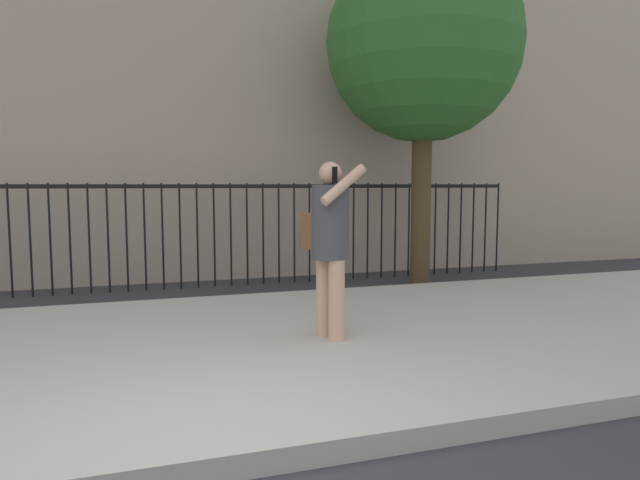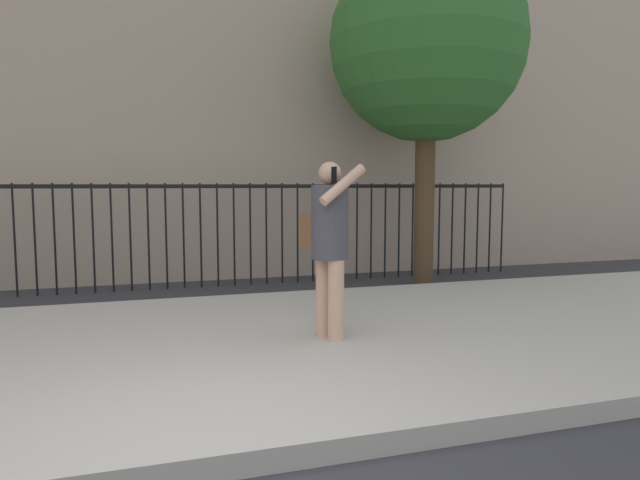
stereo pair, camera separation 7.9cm
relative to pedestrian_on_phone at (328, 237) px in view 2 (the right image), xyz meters
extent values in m
cube|color=#B2ADA3|center=(-1.42, 0.13, -1.02)|extent=(28.00, 4.40, 0.15)
cube|color=tan|center=(-1.42, 6.43, 3.62)|extent=(28.00, 4.00, 9.44)
cube|color=black|center=(-1.42, 3.83, 0.45)|extent=(12.00, 0.04, 0.06)
cylinder|color=black|center=(-3.34, 3.83, -0.30)|extent=(0.03, 0.03, 1.60)
cylinder|color=black|center=(-3.08, 3.83, -0.30)|extent=(0.03, 0.03, 1.60)
cylinder|color=black|center=(-2.83, 3.83, -0.30)|extent=(0.03, 0.03, 1.60)
cylinder|color=black|center=(-2.57, 3.83, -0.30)|extent=(0.03, 0.03, 1.60)
cylinder|color=black|center=(-2.32, 3.83, -0.30)|extent=(0.03, 0.03, 1.60)
cylinder|color=black|center=(-2.06, 3.83, -0.30)|extent=(0.03, 0.03, 1.60)
cylinder|color=black|center=(-1.81, 3.83, -0.30)|extent=(0.03, 0.03, 1.60)
cylinder|color=black|center=(-1.55, 3.83, -0.30)|extent=(0.03, 0.03, 1.60)
cylinder|color=black|center=(-1.30, 3.83, -0.30)|extent=(0.03, 0.03, 1.60)
cylinder|color=black|center=(-1.04, 3.83, -0.30)|extent=(0.03, 0.03, 1.60)
cylinder|color=black|center=(-0.78, 3.83, -0.30)|extent=(0.03, 0.03, 1.60)
cylinder|color=black|center=(-0.53, 3.83, -0.30)|extent=(0.03, 0.03, 1.60)
cylinder|color=black|center=(-0.27, 3.83, -0.30)|extent=(0.03, 0.03, 1.60)
cylinder|color=black|center=(-0.02, 3.83, -0.30)|extent=(0.03, 0.03, 1.60)
cylinder|color=black|center=(0.24, 3.83, -0.30)|extent=(0.03, 0.03, 1.60)
cylinder|color=black|center=(0.49, 3.83, -0.30)|extent=(0.03, 0.03, 1.60)
cylinder|color=black|center=(0.75, 3.83, -0.30)|extent=(0.03, 0.03, 1.60)
cylinder|color=black|center=(1.00, 3.83, -0.30)|extent=(0.03, 0.03, 1.60)
cylinder|color=black|center=(1.26, 3.83, -0.30)|extent=(0.03, 0.03, 1.60)
cylinder|color=black|center=(1.51, 3.83, -0.30)|extent=(0.03, 0.03, 1.60)
cylinder|color=black|center=(1.77, 3.83, -0.30)|extent=(0.03, 0.03, 1.60)
cylinder|color=black|center=(2.02, 3.83, -0.30)|extent=(0.03, 0.03, 1.60)
cylinder|color=black|center=(2.28, 3.83, -0.30)|extent=(0.03, 0.03, 1.60)
cylinder|color=black|center=(2.53, 3.83, -0.30)|extent=(0.03, 0.03, 1.60)
cylinder|color=black|center=(2.79, 3.83, -0.30)|extent=(0.03, 0.03, 1.60)
cylinder|color=black|center=(3.05, 3.83, -0.30)|extent=(0.03, 0.03, 1.60)
cylinder|color=black|center=(3.30, 3.83, -0.30)|extent=(0.03, 0.03, 1.60)
cylinder|color=black|center=(3.56, 3.83, -0.30)|extent=(0.03, 0.03, 1.60)
cylinder|color=black|center=(3.81, 3.83, -0.30)|extent=(0.03, 0.03, 1.60)
cylinder|color=black|center=(4.07, 3.83, -0.30)|extent=(0.03, 0.03, 1.60)
cylinder|color=black|center=(4.32, 3.83, -0.30)|extent=(0.03, 0.03, 1.60)
cylinder|color=black|center=(4.58, 3.83, -0.30)|extent=(0.03, 0.03, 1.60)
cylinder|color=tan|center=(0.04, -0.12, -0.57)|extent=(0.15, 0.15, 0.74)
cylinder|color=tan|center=(-0.02, 0.07, -0.57)|extent=(0.15, 0.15, 0.74)
cylinder|color=#3F3F47|center=(0.01, -0.03, 0.14)|extent=(0.42, 0.42, 0.68)
sphere|color=tan|center=(0.01, -0.03, 0.58)|extent=(0.21, 0.21, 0.21)
cylinder|color=tan|center=(0.06, -0.22, 0.48)|extent=(0.48, 0.22, 0.37)
cylinder|color=tan|center=(-0.05, 0.17, 0.12)|extent=(0.09, 0.09, 0.52)
cube|color=black|center=(-0.01, -0.19, 0.56)|extent=(0.03, 0.07, 0.15)
cube|color=brown|center=(-0.07, 0.22, 0.04)|extent=(0.23, 0.31, 0.34)
cylinder|color=#4C3823|center=(2.56, 2.99, 0.35)|extent=(0.31, 0.31, 2.89)
sphere|color=#2D6628|center=(2.56, 2.99, 2.61)|extent=(2.97, 2.97, 2.97)
camera|label=1|loc=(-1.72, -4.95, 0.48)|focal=31.99mm
camera|label=2|loc=(-1.64, -4.97, 0.48)|focal=31.99mm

